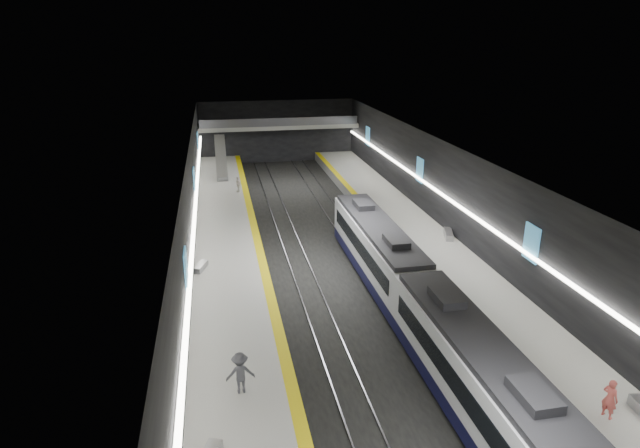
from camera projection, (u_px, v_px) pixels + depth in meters
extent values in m
plane|color=black|center=(336.00, 270.00, 38.58)|extent=(70.00, 70.00, 0.00)
cube|color=beige|center=(338.00, 162.00, 35.87)|extent=(20.00, 70.00, 0.04)
cube|color=black|center=(190.00, 228.00, 35.40)|extent=(0.04, 70.00, 8.00)
cube|color=black|center=(470.00, 209.00, 39.04)|extent=(0.04, 70.00, 8.00)
cube|color=black|center=(277.00, 132.00, 69.53)|extent=(20.00, 0.04, 8.00)
cube|color=slate|center=(231.00, 272.00, 37.05)|extent=(5.00, 70.00, 1.00)
cube|color=#AFAEA9|center=(231.00, 266.00, 36.87)|extent=(5.00, 70.00, 0.02)
cube|color=yellow|center=(263.00, 263.00, 37.27)|extent=(0.60, 70.00, 0.02)
cube|color=slate|center=(435.00, 256.00, 39.78)|extent=(5.00, 70.00, 1.00)
cube|color=#AFAEA9|center=(435.00, 250.00, 39.60)|extent=(5.00, 70.00, 0.02)
cube|color=yellow|center=(407.00, 252.00, 39.20)|extent=(0.60, 70.00, 0.02)
cube|color=gray|center=(292.00, 273.00, 37.97)|extent=(0.08, 70.00, 0.12)
cube|color=gray|center=(312.00, 271.00, 38.24)|extent=(0.08, 70.00, 0.12)
cube|color=gray|center=(360.00, 267.00, 38.88)|extent=(0.08, 70.00, 0.12)
cube|color=gray|center=(379.00, 266.00, 39.15)|extent=(0.08, 70.00, 0.12)
cube|color=black|center=(476.00, 405.00, 23.48)|extent=(2.65, 15.00, 0.80)
cube|color=white|center=(479.00, 374.00, 22.92)|extent=(2.65, 15.00, 2.50)
cube|color=black|center=(483.00, 346.00, 22.44)|extent=(2.44, 14.25, 0.30)
cube|color=black|center=(480.00, 373.00, 22.90)|extent=(2.69, 13.20, 1.00)
cube|color=black|center=(376.00, 267.00, 37.32)|extent=(2.65, 15.00, 0.80)
cube|color=white|center=(377.00, 245.00, 36.76)|extent=(2.65, 15.00, 2.50)
cube|color=black|center=(378.00, 226.00, 36.29)|extent=(2.44, 14.25, 0.30)
cube|color=black|center=(377.00, 244.00, 36.75)|extent=(2.69, 13.20, 1.00)
cube|color=black|center=(417.00, 295.00, 29.84)|extent=(1.85, 0.05, 1.20)
cube|color=teal|center=(186.00, 270.00, 27.87)|extent=(0.10, 1.50, 2.20)
cube|color=teal|center=(194.00, 181.00, 44.48)|extent=(0.10, 1.50, 2.20)
cube|color=teal|center=(198.00, 142.00, 60.17)|extent=(0.10, 1.50, 2.20)
cube|color=teal|center=(531.00, 243.00, 31.48)|extent=(0.10, 1.50, 2.20)
cube|color=teal|center=(420.00, 170.00, 48.09)|extent=(0.10, 1.50, 2.20)
cube|color=teal|center=(368.00, 136.00, 63.78)|extent=(0.10, 1.50, 2.20)
cube|color=white|center=(193.00, 230.00, 35.51)|extent=(0.25, 68.60, 0.12)
cube|color=white|center=(468.00, 212.00, 39.08)|extent=(0.25, 68.60, 0.12)
cube|color=gray|center=(279.00, 126.00, 67.35)|extent=(20.00, 3.00, 0.50)
cube|color=#47474C|center=(280.00, 122.00, 65.75)|extent=(19.60, 0.08, 1.00)
cube|color=#99999E|center=(221.00, 157.00, 60.23)|extent=(1.20, 7.50, 3.92)
cube|color=#99999E|center=(201.00, 267.00, 36.27)|extent=(0.99, 1.73, 0.41)
cube|color=#99999E|center=(448.00, 234.00, 41.91)|extent=(1.18, 2.12, 0.50)
imported|color=#D4564F|center=(610.00, 399.00, 22.11)|extent=(0.63, 0.77, 1.81)
imported|color=silver|center=(238.00, 184.00, 53.69)|extent=(0.69, 0.98, 1.55)
imported|color=#46474E|center=(240.00, 373.00, 23.64)|extent=(1.31, 0.79, 1.97)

